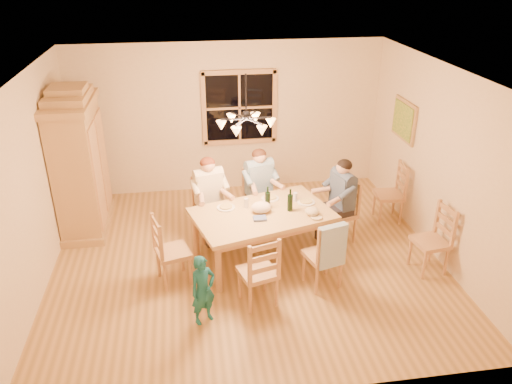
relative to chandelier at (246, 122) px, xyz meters
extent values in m
plane|color=olive|center=(0.00, 0.00, -2.08)|extent=(5.50, 5.50, 0.00)
cube|color=white|center=(0.00, 0.00, 0.62)|extent=(5.50, 5.00, 0.02)
cube|color=beige|center=(0.00, 2.50, -0.73)|extent=(5.50, 0.02, 2.70)
cube|color=beige|center=(-2.75, 0.00, -0.73)|extent=(0.02, 5.00, 2.70)
cube|color=beige|center=(2.75, 0.00, -0.73)|extent=(0.02, 5.00, 2.70)
cube|color=black|center=(0.20, 2.48, -0.53)|extent=(1.20, 0.03, 1.20)
cube|color=tan|center=(0.20, 2.46, -0.53)|extent=(1.30, 0.06, 1.30)
cube|color=#A47A47|center=(2.72, 1.20, -0.48)|extent=(0.04, 0.78, 0.64)
cube|color=#1E6B2D|center=(2.69, 1.20, -0.48)|extent=(0.02, 0.68, 0.54)
cylinder|color=black|center=(0.00, 0.00, 0.36)|extent=(0.02, 0.02, 0.53)
sphere|color=black|center=(0.00, 0.00, 0.09)|extent=(0.12, 0.12, 0.12)
cylinder|color=black|center=(0.16, 0.00, 0.05)|extent=(0.34, 0.02, 0.02)
cone|color=#FFB259|center=(0.32, 0.00, -0.03)|extent=(0.13, 0.13, 0.12)
cylinder|color=black|center=(0.08, 0.14, 0.05)|extent=(0.19, 0.31, 0.02)
cone|color=#FFB259|center=(0.16, 0.28, -0.03)|extent=(0.13, 0.13, 0.12)
cylinder|color=black|center=(-0.08, 0.14, 0.05)|extent=(0.19, 0.31, 0.02)
cone|color=#FFB259|center=(-0.16, 0.28, -0.03)|extent=(0.13, 0.13, 0.12)
cylinder|color=black|center=(-0.16, 0.00, 0.05)|extent=(0.34, 0.02, 0.02)
cone|color=#FFB259|center=(-0.32, 0.00, -0.03)|extent=(0.13, 0.13, 0.12)
cylinder|color=black|center=(-0.08, -0.14, 0.05)|extent=(0.19, 0.31, 0.02)
cone|color=#FFB259|center=(-0.16, -0.28, -0.03)|extent=(0.13, 0.13, 0.12)
cylinder|color=black|center=(0.08, -0.14, 0.05)|extent=(0.19, 0.31, 0.02)
cone|color=#FFB259|center=(0.16, -0.28, -0.03)|extent=(0.13, 0.13, 0.12)
cube|color=#A47A47|center=(-2.43, 1.36, -1.08)|extent=(0.60, 1.30, 2.00)
cube|color=#A47A47|center=(-2.43, 1.36, -0.03)|extent=(0.66, 1.40, 0.10)
cube|color=#A47A47|center=(-2.43, 1.36, 0.07)|extent=(0.58, 1.00, 0.12)
cube|color=#A47A47|center=(-2.43, 1.36, 0.17)|extent=(0.52, 0.55, 0.10)
cube|color=tan|center=(-2.12, 1.03, -1.08)|extent=(0.03, 0.55, 1.60)
cube|color=tan|center=(-2.12, 1.69, -1.08)|extent=(0.03, 0.55, 1.60)
cube|color=#A47A47|center=(-2.43, 1.36, -2.02)|extent=(0.66, 1.40, 0.12)
cube|color=tan|center=(0.21, -0.01, -1.35)|extent=(2.12, 1.61, 0.06)
cube|color=tan|center=(0.21, -0.01, -1.43)|extent=(1.93, 1.43, 0.10)
cylinder|color=tan|center=(-0.47, -0.70, -1.73)|extent=(0.09, 0.09, 0.70)
cylinder|color=tan|center=(1.15, -0.24, -1.73)|extent=(0.09, 0.09, 0.70)
cylinder|color=tan|center=(-0.72, 0.21, -1.73)|extent=(0.09, 0.09, 0.70)
cylinder|color=tan|center=(0.89, 0.67, -1.73)|extent=(0.09, 0.09, 0.70)
cube|color=tan|center=(-0.48, 0.71, -1.63)|extent=(0.54, 0.52, 0.06)
cube|color=tan|center=(-0.48, 0.71, -1.36)|extent=(0.38, 0.15, 0.54)
cube|color=tan|center=(0.32, 0.94, -1.63)|extent=(0.54, 0.52, 0.06)
cube|color=tan|center=(0.32, 0.94, -1.36)|extent=(0.38, 0.15, 0.54)
cube|color=tan|center=(0.00, -0.99, -1.63)|extent=(0.54, 0.52, 0.06)
cube|color=tan|center=(0.00, -0.99, -1.36)|extent=(0.38, 0.15, 0.54)
cube|color=tan|center=(0.90, -0.74, -1.63)|extent=(0.54, 0.52, 0.06)
cube|color=tan|center=(0.90, -0.74, -1.36)|extent=(0.38, 0.15, 0.54)
cube|color=tan|center=(-1.04, -0.37, -1.63)|extent=(0.52, 0.54, 0.06)
cube|color=tan|center=(-1.04, -0.37, -1.36)|extent=(0.15, 0.38, 0.54)
cube|color=tan|center=(1.47, 0.34, -1.63)|extent=(0.52, 0.54, 0.06)
cube|color=tan|center=(1.47, 0.34, -1.36)|extent=(0.15, 0.38, 0.54)
cube|color=beige|center=(-0.48, 0.71, -1.24)|extent=(0.44, 0.32, 0.52)
cube|color=#262328|center=(-0.48, 0.71, -1.55)|extent=(0.48, 0.51, 0.14)
sphere|color=tan|center=(-0.48, 0.71, -0.86)|extent=(0.21, 0.21, 0.21)
ellipsoid|color=#592614|center=(-0.48, 0.71, -0.83)|extent=(0.22, 0.22, 0.17)
cube|color=#32688C|center=(0.32, 0.94, -1.24)|extent=(0.44, 0.32, 0.52)
cube|color=#262328|center=(0.32, 0.94, -1.55)|extent=(0.48, 0.51, 0.14)
sphere|color=tan|center=(0.32, 0.94, -0.86)|extent=(0.21, 0.21, 0.21)
ellipsoid|color=#381E11|center=(0.32, 0.94, -0.83)|extent=(0.22, 0.22, 0.17)
cube|color=#3F4D65|center=(1.47, 0.34, -1.24)|extent=(0.32, 0.44, 0.52)
cube|color=#262328|center=(1.47, 0.34, -1.55)|extent=(0.51, 0.48, 0.14)
sphere|color=tan|center=(1.47, 0.34, -0.86)|extent=(0.21, 0.21, 0.21)
ellipsoid|color=black|center=(1.47, 0.34, -0.83)|extent=(0.22, 0.22, 0.17)
cube|color=#92B0C6|center=(0.96, -0.92, -1.38)|extent=(0.39, 0.20, 0.58)
cylinder|color=black|center=(0.31, 0.11, -1.15)|extent=(0.08, 0.08, 0.33)
cylinder|color=black|center=(0.61, -0.01, -1.15)|extent=(0.08, 0.08, 0.33)
cylinder|color=white|center=(-0.28, 0.19, -1.31)|extent=(0.26, 0.26, 0.02)
cylinder|color=white|center=(0.40, 0.38, -1.31)|extent=(0.26, 0.26, 0.02)
cylinder|color=white|center=(0.89, 0.19, -1.31)|extent=(0.26, 0.26, 0.02)
cylinder|color=silver|center=(0.01, 0.17, -1.25)|extent=(0.06, 0.06, 0.14)
cylinder|color=silver|center=(0.74, 0.26, -1.25)|extent=(0.06, 0.06, 0.14)
ellipsoid|color=#C8B485|center=(0.89, -0.18, -1.26)|extent=(0.20, 0.20, 0.11)
cube|color=#4F5F92|center=(0.15, -0.20, -1.30)|extent=(0.21, 0.18, 0.03)
ellipsoid|color=beige|center=(0.20, 0.00, -1.24)|extent=(0.28, 0.22, 0.15)
imported|color=#175E69|center=(-0.69, -1.25, -1.63)|extent=(0.39, 0.35, 0.90)
cube|color=tan|center=(2.45, -0.64, -1.63)|extent=(0.47, 0.49, 0.06)
cube|color=tan|center=(2.45, -0.64, -1.36)|extent=(0.10, 0.38, 0.54)
cube|color=tan|center=(2.45, 0.84, -1.63)|extent=(0.45, 0.47, 0.06)
cube|color=tan|center=(2.45, 0.84, -1.36)|extent=(0.08, 0.38, 0.54)
camera|label=1|loc=(-0.78, -6.07, 1.98)|focal=35.00mm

